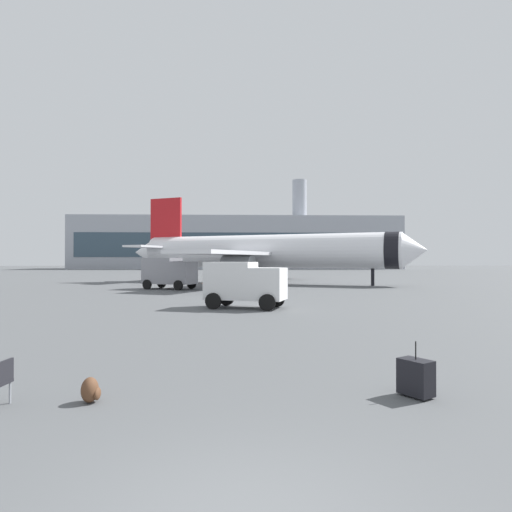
{
  "coord_description": "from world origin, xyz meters",
  "views": [
    {
      "loc": [
        -0.01,
        -4.53,
        2.72
      ],
      "look_at": [
        1.21,
        27.87,
        3.0
      ],
      "focal_mm": 31.21,
      "sensor_mm": 36.0,
      "label": 1
    }
  ],
  "objects": [
    {
      "name": "terminal_building",
      "position": [
        -0.44,
        133.32,
        7.91
      ],
      "size": [
        97.39,
        21.01,
        27.62
      ],
      "color": "#9EA3AD",
      "rests_on": "ground"
    },
    {
      "name": "rolling_suitcase",
      "position": [
        3.5,
        4.2,
        0.39
      ],
      "size": [
        0.68,
        0.75,
        1.1
      ],
      "color": "black",
      "rests_on": "ground"
    },
    {
      "name": "cargo_van",
      "position": [
        0.28,
        20.55,
        1.45
      ],
      "size": [
        4.81,
        3.48,
        2.6
      ],
      "color": "white",
      "rests_on": "ground"
    },
    {
      "name": "traveller_backpack",
      "position": [
        -2.85,
        4.08,
        0.23
      ],
      "size": [
        0.36,
        0.4,
        0.48
      ],
      "color": "brown",
      "rests_on": "ground"
    },
    {
      "name": "service_truck",
      "position": [
        -6.56,
        37.1,
        1.61
      ],
      "size": [
        5.28,
        4.07,
        2.9
      ],
      "color": "gray",
      "rests_on": "ground"
    },
    {
      "name": "safety_cone_mid",
      "position": [
        0.45,
        54.5,
        0.31
      ],
      "size": [
        0.44,
        0.44,
        0.62
      ],
      "color": "#F2590C",
      "rests_on": "ground"
    },
    {
      "name": "airplane_at_gate",
      "position": [
        2.81,
        46.54,
        3.66
      ],
      "size": [
        33.9,
        31.15,
        10.5
      ],
      "color": "white",
      "rests_on": "ground"
    },
    {
      "name": "safety_cone_near",
      "position": [
        -4.08,
        47.01,
        0.4
      ],
      "size": [
        0.44,
        0.44,
        0.81
      ],
      "color": "#F2590C",
      "rests_on": "ground"
    }
  ]
}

